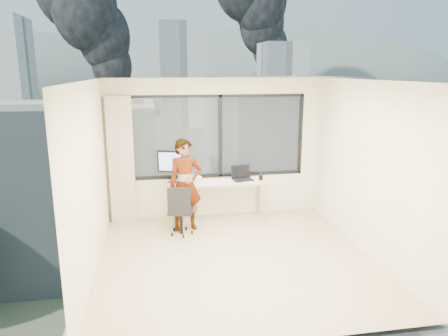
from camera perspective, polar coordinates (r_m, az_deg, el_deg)
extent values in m
cube|color=beige|center=(6.31, 1.58, -12.33)|extent=(4.00, 4.00, 0.01)
cube|color=white|center=(5.69, 1.75, 11.99)|extent=(4.00, 4.00, 0.01)
cube|color=beige|center=(4.01, 7.37, -7.73)|extent=(4.00, 0.01, 2.60)
cube|color=beige|center=(5.82, -18.03, -1.59)|extent=(0.01, 4.00, 2.60)
cube|color=beige|center=(6.55, 19.07, -0.03)|extent=(0.01, 4.00, 2.60)
cube|color=#C5B49A|center=(7.64, -13.97, 1.00)|extent=(0.45, 0.14, 2.30)
cube|color=tan|center=(7.69, -0.84, -4.50)|extent=(1.80, 0.60, 0.75)
imported|color=#2D2D33|center=(7.16, -5.37, -2.35)|extent=(0.65, 0.49, 1.61)
cube|color=white|center=(7.70, -4.36, -1.35)|extent=(0.33, 0.30, 0.07)
cube|color=black|center=(7.51, 2.05, -1.92)|extent=(0.10, 0.05, 0.01)
cylinder|color=black|center=(7.68, 5.11, -1.29)|extent=(0.08, 0.08, 0.09)
ellipsoid|color=#0D5252|center=(7.86, 2.36, -0.52)|extent=(0.28, 0.18, 0.20)
cube|color=#515B3D|center=(126.69, -9.24, 5.65)|extent=(400.00, 400.00, 0.04)
cube|color=#EDE9C6|center=(37.71, -21.49, -2.51)|extent=(16.00, 12.00, 14.00)
cube|color=beige|center=(46.34, 6.86, 2.45)|extent=(14.00, 13.00, 16.00)
cube|color=silver|center=(125.91, -5.77, 12.56)|extent=(13.00, 13.00, 30.00)
cube|color=silver|center=(152.75, 7.96, 11.89)|extent=(15.00, 15.00, 26.00)
ellipsoid|color=slate|center=(341.33, 7.58, 10.49)|extent=(300.00, 220.00, 96.00)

